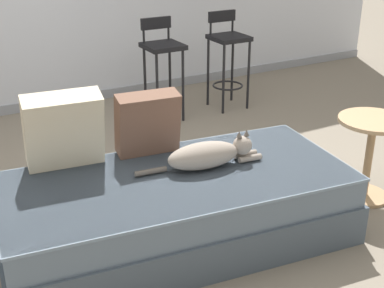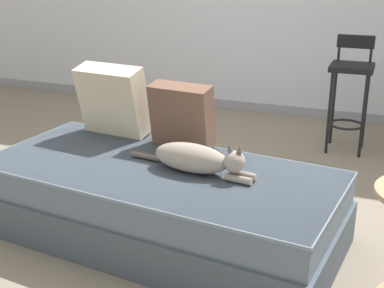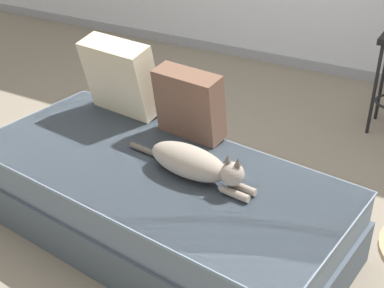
{
  "view_description": "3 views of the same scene",
  "coord_description": "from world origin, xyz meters",
  "px_view_note": "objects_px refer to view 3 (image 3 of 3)",
  "views": [
    {
      "loc": [
        -1.2,
        -2.7,
        1.73
      ],
      "look_at": [
        0.15,
        -0.3,
        0.53
      ],
      "focal_mm": 50.0,
      "sensor_mm": 36.0,
      "label": 1
    },
    {
      "loc": [
        1.1,
        -2.79,
        1.49
      ],
      "look_at": [
        0.15,
        -0.3,
        0.53
      ],
      "focal_mm": 50.0,
      "sensor_mm": 36.0,
      "label": 2
    },
    {
      "loc": [
        1.25,
        -2.23,
        1.79
      ],
      "look_at": [
        0.15,
        -0.3,
        0.53
      ],
      "focal_mm": 50.0,
      "sensor_mm": 36.0,
      "label": 3
    }
  ],
  "objects_px": {
    "throw_pillow_corner": "(121,77)",
    "cat": "(194,163)",
    "throw_pillow_middle": "(189,104)",
    "couch": "(157,200)"
  },
  "relations": [
    {
      "from": "throw_pillow_corner",
      "to": "cat",
      "type": "bearing_deg",
      "value": -29.41
    },
    {
      "from": "throw_pillow_corner",
      "to": "cat",
      "type": "relative_size",
      "value": 0.6
    },
    {
      "from": "throw_pillow_middle",
      "to": "throw_pillow_corner",
      "type": "bearing_deg",
      "value": 173.23
    },
    {
      "from": "couch",
      "to": "cat",
      "type": "relative_size",
      "value": 2.73
    },
    {
      "from": "throw_pillow_middle",
      "to": "cat",
      "type": "relative_size",
      "value": 0.52
    },
    {
      "from": "couch",
      "to": "throw_pillow_middle",
      "type": "height_order",
      "value": "throw_pillow_middle"
    },
    {
      "from": "couch",
      "to": "cat",
      "type": "distance_m",
      "value": 0.35
    },
    {
      "from": "couch",
      "to": "throw_pillow_corner",
      "type": "height_order",
      "value": "throw_pillow_corner"
    },
    {
      "from": "couch",
      "to": "throw_pillow_corner",
      "type": "distance_m",
      "value": 0.76
    },
    {
      "from": "throw_pillow_corner",
      "to": "cat",
      "type": "height_order",
      "value": "throw_pillow_corner"
    }
  ]
}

